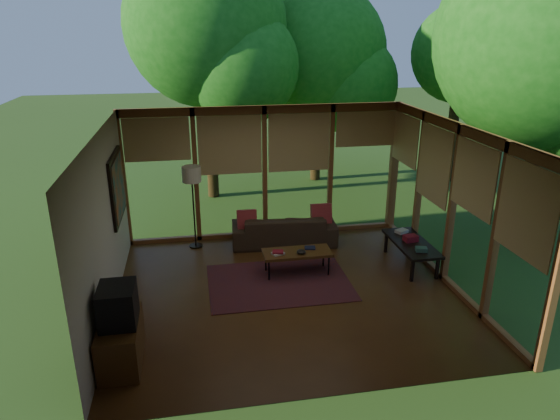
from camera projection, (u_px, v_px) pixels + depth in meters
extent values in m
plane|color=#593417|center=(288.00, 293.00, 8.22)|extent=(5.50, 5.50, 0.00)
plane|color=white|center=(289.00, 130.00, 7.29)|extent=(5.50, 5.50, 0.00)
cube|color=beige|center=(104.00, 228.00, 7.30)|extent=(0.04, 5.00, 2.70)
cube|color=beige|center=(333.00, 296.00, 5.44)|extent=(5.50, 0.04, 2.70)
cube|color=brown|center=(265.00, 173.00, 10.07)|extent=(5.50, 0.12, 2.70)
cube|color=brown|center=(452.00, 206.00, 8.21)|extent=(0.12, 5.00, 2.70)
plane|color=#2F551F|center=(474.00, 156.00, 16.94)|extent=(40.00, 40.00, 0.00)
cylinder|color=#372814|center=(209.00, 90.00, 12.10)|extent=(0.28, 0.28, 5.36)
sphere|color=#145A14|center=(206.00, 25.00, 11.59)|extent=(3.80, 3.80, 3.80)
cylinder|color=#372814|center=(316.00, 101.00, 13.73)|extent=(0.28, 0.28, 4.43)
sphere|color=#145A14|center=(317.00, 54.00, 13.30)|extent=(3.68, 3.68, 3.68)
cylinder|color=#372814|center=(535.00, 115.00, 9.49)|extent=(0.28, 0.28, 5.08)
sphere|color=#145A14|center=(548.00, 37.00, 9.01)|extent=(4.07, 4.07, 4.07)
cylinder|color=#372814|center=(456.00, 101.00, 13.40)|extent=(0.28, 0.28, 4.49)
sphere|color=#145A14|center=(461.00, 53.00, 12.97)|extent=(2.58, 2.58, 2.58)
cube|color=maroon|center=(279.00, 282.00, 8.55)|extent=(2.40, 1.70, 0.01)
imported|color=#3B2B1D|center=(284.00, 229.00, 10.01)|extent=(2.13, 0.97, 0.61)
cube|color=maroon|center=(247.00, 220.00, 9.75)|extent=(0.38, 0.20, 0.40)
cube|color=maroon|center=(321.00, 214.00, 10.00)|extent=(0.41, 0.22, 0.43)
cube|color=beige|center=(278.00, 253.00, 8.62)|extent=(0.24, 0.21, 0.03)
cube|color=maroon|center=(278.00, 252.00, 8.61)|extent=(0.21, 0.17, 0.03)
cube|color=#161A31|center=(310.00, 248.00, 8.84)|extent=(0.21, 0.17, 0.03)
ellipsoid|color=black|center=(301.00, 252.00, 8.63)|extent=(0.16, 0.16, 0.07)
cube|color=#573517|center=(121.00, 342.00, 6.42)|extent=(0.50, 1.00, 0.60)
cube|color=black|center=(118.00, 305.00, 6.23)|extent=(0.45, 0.55, 0.50)
cube|color=#33594F|center=(421.00, 249.00, 8.65)|extent=(0.22, 0.19, 0.07)
cube|color=maroon|center=(411.00, 238.00, 9.06)|extent=(0.26, 0.20, 0.11)
cube|color=beige|center=(402.00, 231.00, 9.44)|extent=(0.26, 0.23, 0.06)
cylinder|color=black|center=(196.00, 246.00, 9.95)|extent=(0.26, 0.26, 0.03)
cylinder|color=black|center=(194.00, 209.00, 9.69)|extent=(0.03, 0.03, 1.52)
cylinder|color=beige|center=(191.00, 174.00, 9.44)|extent=(0.36, 0.36, 0.30)
cube|color=#573517|center=(297.00, 253.00, 8.74)|extent=(1.20, 0.50, 0.05)
cylinder|color=black|center=(269.00, 271.00, 8.55)|extent=(0.03, 0.03, 0.38)
cylinder|color=black|center=(329.00, 266.00, 8.73)|extent=(0.03, 0.03, 0.38)
cylinder|color=black|center=(266.00, 262.00, 8.89)|extent=(0.03, 0.03, 0.38)
cylinder|color=black|center=(323.00, 257.00, 9.06)|extent=(0.03, 0.03, 0.38)
cube|color=black|center=(411.00, 243.00, 9.04)|extent=(0.60, 1.40, 0.05)
cube|color=black|center=(412.00, 271.00, 8.53)|extent=(0.05, 0.05, 0.40)
cube|color=black|center=(437.00, 268.00, 8.61)|extent=(0.05, 0.05, 0.40)
cube|color=black|center=(386.00, 243.00, 9.64)|extent=(0.05, 0.05, 0.40)
cube|color=black|center=(408.00, 241.00, 9.72)|extent=(0.05, 0.05, 0.40)
cube|color=black|center=(117.00, 187.00, 8.53)|extent=(0.05, 1.35, 1.15)
cube|color=#175768|center=(119.00, 187.00, 8.53)|extent=(0.02, 1.20, 1.00)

